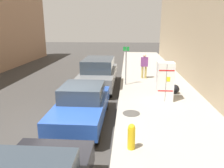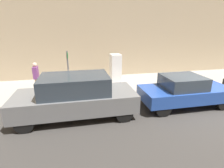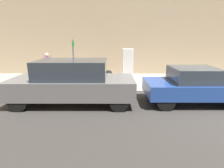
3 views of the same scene
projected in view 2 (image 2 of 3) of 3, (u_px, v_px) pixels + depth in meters
The scene contains 10 objects.
ground_plane at pixel (199, 109), 7.85m from camera, with size 80.00×80.00×0.00m, color #383533.
sidewalk_slab at pixel (159, 82), 11.42m from camera, with size 4.23×44.00×0.13m, color #9E998E.
discarded_refrigerator at pixel (115, 69), 10.59m from camera, with size 0.77×0.60×1.84m.
manhole_cover at pixel (152, 90), 9.75m from camera, with size 0.70×0.70×0.02m, color #47443F.
street_sign_post at pixel (69, 73), 8.21m from camera, with size 0.36×0.07×2.35m.
fire_hydrant at pixel (195, 81), 10.11m from camera, with size 0.22×0.22×0.78m.
trash_bag at pixel (96, 78), 11.27m from camera, with size 0.47×0.47×0.47m, color black.
pedestrian_walking_far at pixel (36, 76), 9.11m from camera, with size 0.48×0.22×1.65m.
parked_suv_gray at pixel (76, 96), 6.95m from camera, with size 1.91×4.75×1.73m.
parked_hatchback_blue at pixel (184, 91), 7.96m from camera, with size 1.74×4.08×1.44m.
Camera 2 is at (6.15, -5.29, 3.50)m, focal length 28.00 mm.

